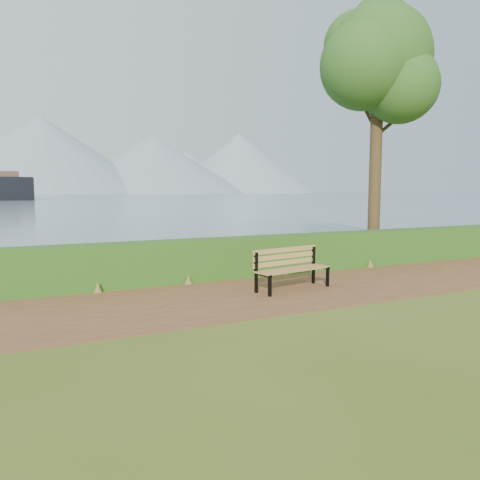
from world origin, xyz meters
TOP-DOWN VIEW (x-y plane):
  - ground at (0.00, 0.00)m, footprint 140.00×140.00m
  - path at (0.00, 0.30)m, footprint 40.00×3.40m
  - hedge at (0.00, 2.60)m, footprint 32.00×0.85m
  - water at (0.00, 260.00)m, footprint 700.00×510.00m
  - mountains at (-9.17, 406.05)m, footprint 585.00×190.00m
  - bench at (0.78, 0.51)m, footprint 1.94×0.87m
  - tree at (5.98, 3.59)m, footprint 4.30×3.52m

SIDE VIEW (x-z plane):
  - ground at x=0.00m, z-range 0.00..0.00m
  - path at x=0.00m, z-range 0.00..0.01m
  - water at x=0.00m, z-range 0.00..0.01m
  - hedge at x=0.00m, z-range 0.00..1.00m
  - bench at x=0.78m, z-range 0.07..1.01m
  - tree at x=5.98m, z-range 2.05..10.50m
  - mountains at x=-9.17m, z-range -7.30..62.70m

